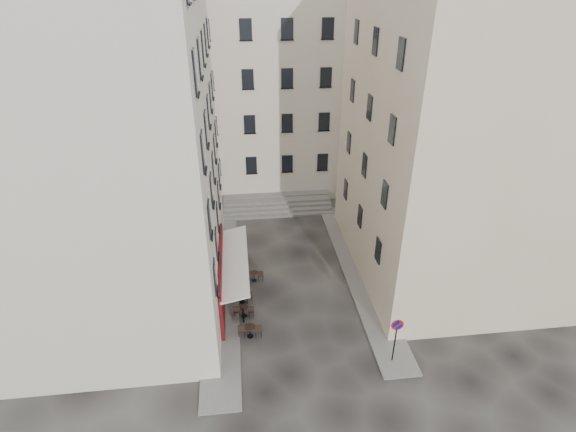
{
  "coord_description": "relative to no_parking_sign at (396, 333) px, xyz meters",
  "views": [
    {
      "loc": [
        -2.99,
        -20.81,
        17.86
      ],
      "look_at": [
        -0.1,
        4.0,
        4.04
      ],
      "focal_mm": 28.0,
      "sensor_mm": 36.0,
      "label": 1
    }
  ],
  "objects": [
    {
      "name": "building_left",
      "position": [
        -14.78,
        7.87,
        8.3
      ],
      "size": [
        12.2,
        16.2,
        20.6
      ],
      "color": "beige",
      "rests_on": "ground"
    },
    {
      "name": "cafe_storefront",
      "position": [
        -8.6,
        5.87,
        -0.13
      ],
      "size": [
        1.74,
        7.3,
        3.5
      ],
      "color": "#420D09",
      "rests_on": "ground"
    },
    {
      "name": "bollard_far",
      "position": [
        -7.53,
        10.87,
        -1.48
      ],
      "size": [
        0.12,
        0.12,
        0.98
      ],
      "color": "black",
      "rests_on": "ground"
    },
    {
      "name": "bollard_mid",
      "position": [
        -7.53,
        7.37,
        -1.48
      ],
      "size": [
        0.12,
        0.12,
        0.98
      ],
      "color": "black",
      "rests_on": "ground"
    },
    {
      "name": "stone_steps",
      "position": [
        -4.28,
        17.45,
        -1.61
      ],
      "size": [
        9.0,
        3.15,
        0.8
      ],
      "color": "slate",
      "rests_on": "ground"
    },
    {
      "name": "bistro_table_d",
      "position": [
        -6.73,
        7.72,
        -1.59
      ],
      "size": [
        1.17,
        0.55,
        0.82
      ],
      "color": "black",
      "rests_on": "ground"
    },
    {
      "name": "sidewalk_right",
      "position": [
        0.22,
        7.87,
        -1.95
      ],
      "size": [
        2.0,
        18.0,
        0.12
      ],
      "primitive_type": "cube",
      "color": "slate",
      "rests_on": "ground"
    },
    {
      "name": "bollard_near",
      "position": [
        -7.53,
        3.87,
        -1.48
      ],
      "size": [
        0.12,
        0.12,
        0.98
      ],
      "color": "black",
      "rests_on": "ground"
    },
    {
      "name": "bistro_table_c",
      "position": [
        -7.55,
        5.65,
        -1.57
      ],
      "size": [
        1.22,
        0.57,
        0.86
      ],
      "color": "black",
      "rests_on": "ground"
    },
    {
      "name": "building_back",
      "position": [
        -5.28,
        23.87,
        7.3
      ],
      "size": [
        18.2,
        10.2,
        18.6
      ],
      "color": "beige",
      "rests_on": "ground"
    },
    {
      "name": "building_right",
      "position": [
        6.22,
        8.37,
        7.3
      ],
      "size": [
        12.2,
        14.2,
        18.6
      ],
      "color": "beige",
      "rests_on": "ground"
    },
    {
      "name": "no_parking_sign",
      "position": [
        0.0,
        0.0,
        0.0
      ],
      "size": [
        0.65,
        0.11,
        2.84
      ],
      "rotation": [
        0.0,
        0.0,
        -0.03
      ],
      "color": "black",
      "rests_on": "ground"
    },
    {
      "name": "sidewalk_left",
      "position": [
        -8.78,
        8.87,
        -1.95
      ],
      "size": [
        2.0,
        22.0,
        0.12
      ],
      "primitive_type": "cube",
      "color": "slate",
      "rests_on": "ground"
    },
    {
      "name": "pedestrian",
      "position": [
        -7.42,
        8.43,
        -1.04
      ],
      "size": [
        0.83,
        0.71,
        1.94
      ],
      "primitive_type": "imported",
      "rotation": [
        0.0,
        0.0,
        3.56
      ],
      "color": "#222227",
      "rests_on": "ground"
    },
    {
      "name": "bistro_table_b",
      "position": [
        -7.48,
        4.37,
        -1.59
      ],
      "size": [
        1.18,
        0.55,
        0.83
      ],
      "color": "black",
      "rests_on": "ground"
    },
    {
      "name": "bistro_table_e",
      "position": [
        -7.64,
        9.43,
        -1.59
      ],
      "size": [
        1.17,
        0.55,
        0.83
      ],
      "color": "black",
      "rests_on": "ground"
    },
    {
      "name": "bistro_table_a",
      "position": [
        -7.21,
        2.67,
        -1.54
      ],
      "size": [
        1.3,
        0.61,
        0.91
      ],
      "color": "black",
      "rests_on": "ground"
    },
    {
      "name": "ground",
      "position": [
        -4.28,
        4.87,
        -2.01
      ],
      "size": [
        90.0,
        90.0,
        0.0
      ],
      "primitive_type": "plane",
      "color": "black",
      "rests_on": "ground"
    }
  ]
}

